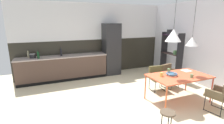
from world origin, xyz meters
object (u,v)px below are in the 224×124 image
armchair_near_window (169,72)px  fruit_bowl (172,74)px  armchair_head_of_table (222,93)px  dining_table (179,77)px  bottle_oil_tall (38,55)px  refrigerator_column (111,49)px  open_shelf_unit (172,54)px  open_book (186,71)px  cooking_pot (33,56)px  side_stool (168,115)px  bottle_vinegar_dark (61,52)px  pendant_lamp_over_table_near (173,35)px  mug_glass_clear (161,75)px  armchair_by_stool (157,75)px  mug_short_terracotta (169,70)px  pendant_lamp_over_table_far (192,41)px  mug_dark_espresso (192,76)px  bottle_spice_small (28,55)px

armchair_near_window → fruit_bowl: (-0.70, -0.87, 0.29)m
fruit_bowl → armchair_head_of_table: bearing=-53.2°
dining_table → bottle_oil_tall: bottle_oil_tall is taller
refrigerator_column → open_shelf_unit: 2.38m
armchair_head_of_table → open_book: bearing=77.6°
cooking_pot → side_stool: size_ratio=0.42×
open_book → bottle_vinegar_dark: 4.31m
pendant_lamp_over_table_near → mug_glass_clear: bearing=145.4°
armchair_by_stool → mug_short_terracotta: bearing=101.1°
open_shelf_unit → pendant_lamp_over_table_far: 1.99m
dining_table → mug_dark_espresso: mug_dark_espresso is taller
armchair_head_of_table → bottle_vinegar_dark: (-3.27, 3.92, 0.55)m
dining_table → armchair_near_window: armchair_near_window is taller
armchair_by_stool → bottle_vinegar_dark: bearing=-31.7°
bottle_spice_small → armchair_by_stool: bearing=-31.6°
mug_glass_clear → bottle_spice_small: size_ratio=0.52×
dining_table → bottle_oil_tall: 4.57m
armchair_head_of_table → bottle_vinegar_dark: 5.13m
mug_dark_espresso → bottle_oil_tall: size_ratio=0.42×
bottle_spice_small → armchair_near_window: bearing=-27.4°
bottle_spice_small → side_stool: (2.63, -4.23, -0.59)m
armchair_by_stool → cooking_pot: size_ratio=3.75×
bottle_vinegar_dark → bottle_spice_small: bearing=171.7°
side_stool → pendant_lamp_over_table_far: pendant_lamp_over_table_far is taller
cooking_pot → bottle_spice_small: bearing=132.4°
refrigerator_column → pendant_lamp_over_table_near: (0.43, -3.02, 0.78)m
cooking_pot → fruit_bowl: bearing=-40.2°
armchair_by_stool → open_shelf_unit: size_ratio=0.41×
armchair_near_window → mug_short_terracotta: mug_short_terracotta is taller
fruit_bowl → pendant_lamp_over_table_near: 1.05m
dining_table → side_stool: 1.64m
mug_short_terracotta → refrigerator_column: bearing=105.7°
bottle_spice_small → refrigerator_column: bearing=-3.4°
armchair_near_window → open_shelf_unit: open_shelf_unit is taller
armchair_by_stool → bottle_vinegar_dark: (-2.71, 2.18, 0.56)m
armchair_near_window → pendant_lamp_over_table_near: pendant_lamp_over_table_near is taller
refrigerator_column → mug_short_terracotta: refrigerator_column is taller
open_shelf_unit → pendant_lamp_over_table_far: size_ratio=1.44×
bottle_vinegar_dark → pendant_lamp_over_table_near: size_ratio=0.27×
armchair_by_stool → side_stool: 2.23m
bottle_vinegar_dark → mug_short_terracotta: bearing=-44.1°
bottle_spice_small → open_shelf_unit: open_shelf_unit is taller
mug_short_terracotta → pendant_lamp_over_table_far: size_ratio=0.10×
mug_glass_clear → side_stool: (-0.74, -1.15, -0.36)m
armchair_head_of_table → mug_dark_espresso: size_ratio=6.75×
bottle_oil_tall → open_shelf_unit: size_ratio=0.15×
open_shelf_unit → pendant_lamp_over_table_near: 2.40m
bottle_spice_small → pendant_lamp_over_table_near: (3.54, -3.20, 0.81)m
refrigerator_column → bottle_vinegar_dark: bearing=179.2°
mug_short_terracotta → cooking_pot: size_ratio=0.65×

